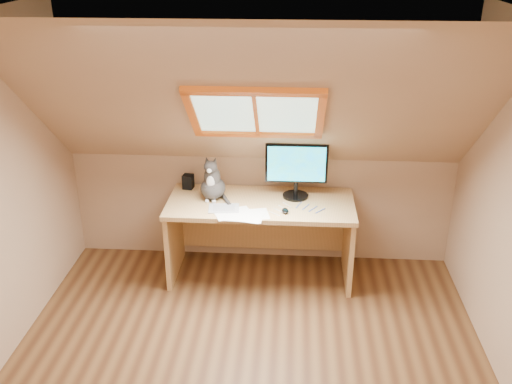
{
  "coord_description": "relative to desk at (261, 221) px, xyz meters",
  "views": [
    {
      "loc": [
        0.28,
        -3.06,
        2.81
      ],
      "look_at": [
        0.0,
        1.0,
        1.0
      ],
      "focal_mm": 40.0,
      "sensor_mm": 36.0,
      "label": 1
    }
  ],
  "objects": [
    {
      "name": "cables",
      "position": [
        0.32,
        -0.19,
        0.23
      ],
      "size": [
        0.51,
        0.26,
        0.01
      ],
      "color": "silver",
      "rests_on": "desk"
    },
    {
      "name": "mouse",
      "position": [
        0.21,
        -0.26,
        0.24
      ],
      "size": [
        0.07,
        0.11,
        0.03
      ],
      "primitive_type": "ellipsoid",
      "rotation": [
        0.0,
        0.0,
        0.14
      ],
      "color": "black",
      "rests_on": "desk"
    },
    {
      "name": "papers",
      "position": [
        -0.15,
        -0.33,
        0.23
      ],
      "size": [
        0.35,
        0.3,
        0.01
      ],
      "color": "white",
      "rests_on": "desk"
    },
    {
      "name": "monitor",
      "position": [
        0.3,
        0.05,
        0.51
      ],
      "size": [
        0.53,
        0.23,
        0.49
      ],
      "color": "black",
      "rests_on": "desk"
    },
    {
      "name": "cat",
      "position": [
        -0.42,
        -0.02,
        0.37
      ],
      "size": [
        0.24,
        0.28,
        0.4
      ],
      "color": "#3B3734",
      "rests_on": "desk"
    },
    {
      "name": "desk_speaker",
      "position": [
        -0.67,
        0.18,
        0.29
      ],
      "size": [
        0.1,
        0.1,
        0.13
      ],
      "primitive_type": "cube",
      "rotation": [
        0.0,
        0.0,
        -0.14
      ],
      "color": "black",
      "rests_on": "desk"
    },
    {
      "name": "ground",
      "position": [
        -0.02,
        -1.45,
        -0.51
      ],
      "size": [
        3.5,
        3.5,
        0.0
      ],
      "primitive_type": "plane",
      "color": "brown",
      "rests_on": "ground"
    },
    {
      "name": "room_shell",
      "position": [
        -0.02,
        -1.54,
        0.92
      ],
      "size": [
        3.52,
        3.52,
        2.41
      ],
      "color": "tan",
      "rests_on": "ground"
    },
    {
      "name": "graphics_tablet",
      "position": [
        -0.3,
        -0.23,
        0.23
      ],
      "size": [
        0.27,
        0.2,
        0.01
      ],
      "primitive_type": "cube",
      "rotation": [
        0.0,
        0.0,
        0.09
      ],
      "color": "#B2B2B7",
      "rests_on": "desk"
    },
    {
      "name": "desk",
      "position": [
        0.0,
        0.0,
        0.0
      ],
      "size": [
        1.61,
        0.7,
        0.74
      ],
      "color": "tan",
      "rests_on": "ground"
    }
  ]
}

